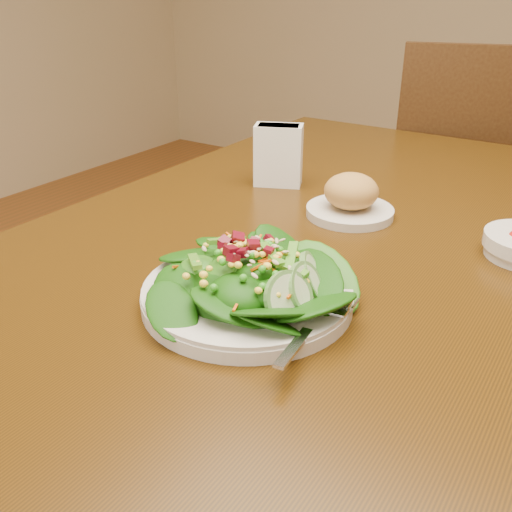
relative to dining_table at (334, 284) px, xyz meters
The scene contains 5 objects.
dining_table is the anchor object (origin of this frame).
chair_far 0.91m from the dining_table, 90.17° to the left, with size 0.55×0.56×0.97m.
salad_plate 0.30m from the dining_table, 86.71° to the right, with size 0.27×0.27×0.08m.
bread_plate 0.15m from the dining_table, 98.09° to the left, with size 0.15×0.15×0.08m.
napkin_holder 0.29m from the dining_table, 144.97° to the left, with size 0.10×0.08×0.12m.
Camera 1 is at (0.36, -0.79, 1.12)m, focal length 40.00 mm.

